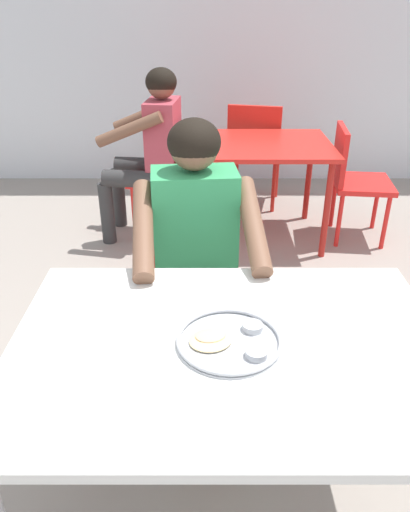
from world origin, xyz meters
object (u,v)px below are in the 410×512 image
(chair_foreground, at_px, (193,268))
(table_background_red, at_px, (264,155))
(patron_background, at_px, (149,141))
(table_foreground, at_px, (228,362))
(chair_red_left, at_px, (170,173))
(chair_red_far, at_px, (254,148))
(diner_foreground, at_px, (196,247))
(thali_tray, at_px, (229,341))
(chair_red_right, at_px, (352,175))

(chair_foreground, bearing_deg, table_background_red, 71.37)
(table_background_red, bearing_deg, patron_background, 179.21)
(table_foreground, height_order, chair_foreground, chair_foreground)
(table_foreground, distance_m, table_background_red, 2.26)
(chair_red_left, relative_size, chair_red_far, 0.97)
(table_foreground, relative_size, chair_foreground, 1.45)
(chair_foreground, distance_m, chair_red_far, 2.02)
(diner_foreground, bearing_deg, chair_foreground, 94.23)
(patron_background, bearing_deg, table_background_red, -0.79)
(thali_tray, xyz_separation_m, chair_red_left, (-0.31, 2.23, -0.25))
(chair_foreground, bearing_deg, diner_foreground, -85.77)
(patron_background, bearing_deg, thali_tray, -78.76)
(chair_red_right, relative_size, chair_red_far, 0.94)
(thali_tray, distance_m, patron_background, 2.29)
(table_foreground, bearing_deg, chair_foreground, 97.84)
(diner_foreground, bearing_deg, patron_background, 102.06)
(table_foreground, distance_m, thali_tray, 0.08)
(chair_red_left, bearing_deg, patron_background, 173.44)
(chair_red_far, xyz_separation_m, patron_background, (-0.78, -0.58, 0.21))
(table_foreground, xyz_separation_m, chair_red_far, (0.34, 2.82, -0.17))
(thali_tray, distance_m, chair_red_far, 2.86)
(chair_foreground, distance_m, chair_red_right, 1.75)
(chair_red_right, distance_m, patron_background, 1.45)
(diner_foreground, relative_size, patron_background, 1.01)
(table_background_red, xyz_separation_m, chair_red_far, (-0.01, 0.59, -0.12))
(thali_tray, relative_size, patron_background, 0.25)
(chair_red_left, height_order, patron_background, patron_background)
(thali_tray, bearing_deg, chair_red_left, 97.92)
(table_background_red, xyz_separation_m, patron_background, (-0.79, 0.01, 0.09))
(chair_red_right, distance_m, chair_red_far, 0.88)
(thali_tray, distance_m, chair_red_left, 2.27)
(table_background_red, distance_m, chair_red_left, 0.67)
(chair_red_right, height_order, chair_red_far, chair_red_far)
(table_foreground, distance_m, chair_red_far, 2.85)
(thali_tray, bearing_deg, patron_background, 101.24)
(table_background_red, bearing_deg, table_foreground, -98.80)
(chair_foreground, bearing_deg, table_foreground, -82.16)
(table_background_red, height_order, chair_red_far, chair_red_far)
(table_background_red, relative_size, chair_red_right, 1.12)
(chair_red_left, distance_m, chair_red_right, 1.29)
(table_foreground, xyz_separation_m, chair_red_right, (0.98, 2.22, -0.19))
(table_foreground, relative_size, diner_foreground, 1.04)
(thali_tray, height_order, chair_red_left, chair_red_left)
(chair_red_right, bearing_deg, table_foreground, -113.79)
(thali_tray, xyz_separation_m, diner_foreground, (-0.10, 0.63, -0.03))
(thali_tray, distance_m, table_background_red, 2.27)
(thali_tray, height_order, diner_foreground, diner_foreground)
(thali_tray, height_order, table_background_red, thali_tray)
(diner_foreground, distance_m, patron_background, 1.65)
(diner_foreground, bearing_deg, chair_red_far, 78.71)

